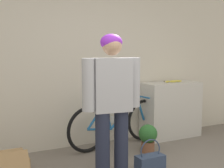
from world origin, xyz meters
TOP-DOWN VIEW (x-y plane):
  - wall_back at (0.00, 2.45)m, footprint 8.00×0.07m
  - side_shelf at (1.54, 2.17)m, footprint 1.00×0.45m
  - person at (-0.17, 1.04)m, footprint 0.71×0.25m
  - bicycle at (0.48, 2.13)m, footprint 1.74×0.46m
  - banana at (1.56, 2.17)m, footprint 0.36×0.10m
  - handbag at (0.34, 1.02)m, footprint 0.35×0.17m
  - cardboard_box at (-1.28, 1.66)m, footprint 0.55×0.56m
  - potted_plant at (0.73, 1.66)m, footprint 0.27×0.27m

SIDE VIEW (x-z plane):
  - handbag at x=0.34m, z-range -0.09..0.33m
  - cardboard_box at x=-1.28m, z-range -0.05..0.31m
  - potted_plant at x=0.73m, z-range 0.02..0.44m
  - bicycle at x=0.48m, z-range -0.01..0.73m
  - side_shelf at x=1.54m, z-range 0.00..0.93m
  - person at x=-0.17m, z-range 0.12..1.78m
  - banana at x=1.56m, z-range 0.93..0.97m
  - wall_back at x=0.00m, z-range 0.00..2.60m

